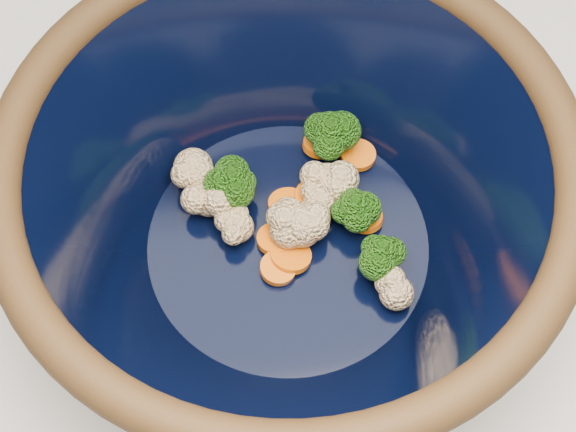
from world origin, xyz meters
The scene contains 2 objects.
mixing_bowl centered at (-0.09, 0.07, 1.00)m, with size 0.41×0.41×0.17m.
vegetable_pile centered at (-0.08, 0.09, 0.96)m, with size 0.17×0.17×0.05m.
Camera 1 is at (-0.13, -0.21, 1.49)m, focal length 50.00 mm.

